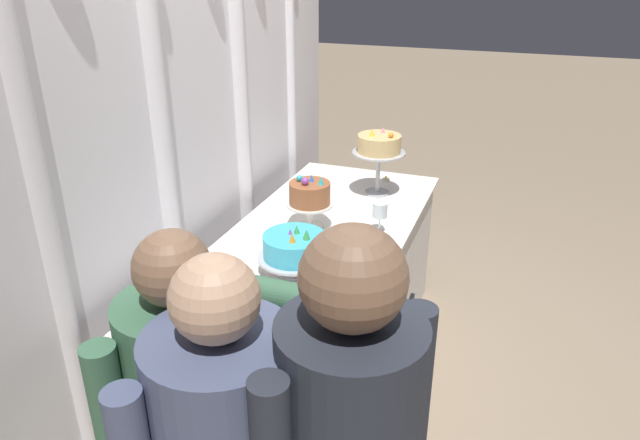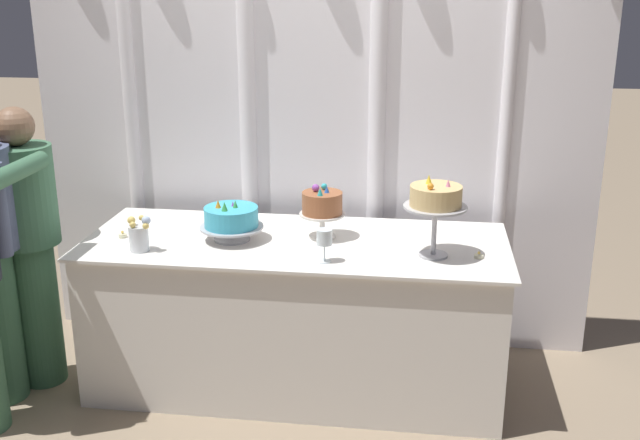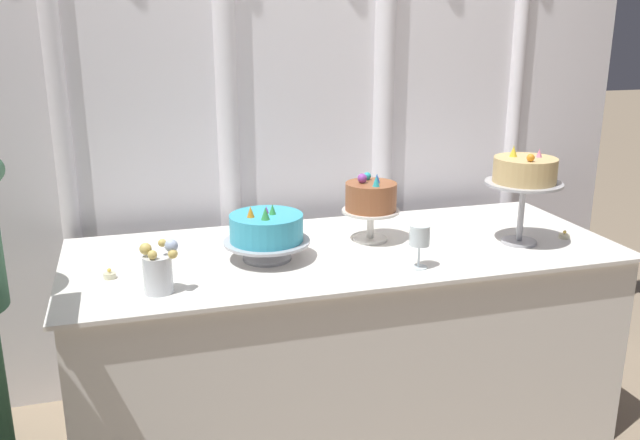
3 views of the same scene
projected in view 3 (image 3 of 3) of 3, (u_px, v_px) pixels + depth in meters
The scene contains 10 objects.
ground_plane at pixel (351, 440), 2.74m from camera, with size 24.00×24.00×0.00m, color gray.
draped_curtain at pixel (305, 84), 2.95m from camera, with size 3.14×0.17×2.61m.
cake_table at pixel (344, 341), 2.71m from camera, with size 2.12×0.85×0.80m.
cake_display_leftmost at pixel (266, 230), 2.45m from camera, with size 0.32×0.32×0.22m.
cake_display_center at pixel (371, 200), 2.65m from camera, with size 0.23×0.23×0.28m.
cake_display_rightmost at pixel (524, 175), 2.58m from camera, with size 0.30×0.30×0.39m.
wine_glass at pixel (420, 237), 2.36m from camera, with size 0.07×0.07×0.16m.
flower_vase at pixel (159, 270), 2.15m from camera, with size 0.12×0.09×0.18m.
tealight_far_left at pixel (110, 275), 2.29m from camera, with size 0.04×0.04×0.04m.
tealight_near_left at pixel (564, 236), 2.72m from camera, with size 0.04×0.04×0.03m.
Camera 3 is at (-0.79, -2.24, 1.64)m, focal length 37.61 mm.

